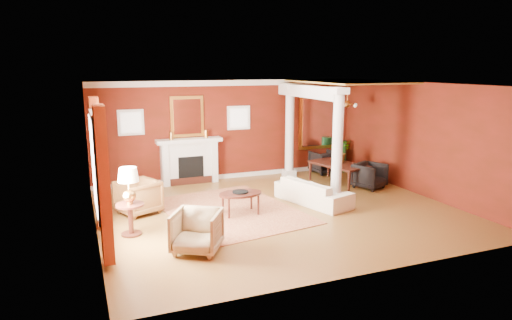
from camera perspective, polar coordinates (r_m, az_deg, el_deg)
name	(u,v)px	position (r m, az deg, el deg)	size (l,w,h in m)	color
ground	(279,211)	(10.66, 2.87, -6.39)	(8.00, 8.00, 0.00)	brown
room_shell	(280,125)	(10.21, 2.99, 4.44)	(8.04, 7.04, 2.92)	maroon
fireplace	(190,161)	(13.14, -8.31, -0.11)	(1.85, 0.42, 1.29)	silver
overmantel_mirror	(187,117)	(13.07, -8.61, 5.40)	(0.95, 0.07, 1.15)	gold
flank_window_left	(131,122)	(12.84, -15.38, 4.55)	(0.70, 0.07, 0.70)	silver
flank_window_right	(239,118)	(13.52, -2.18, 5.30)	(0.70, 0.07, 0.70)	silver
left_window	(99,171)	(8.82, -18.99, -1.27)	(0.21, 2.55, 2.60)	white
column_front	(337,144)	(11.36, 10.15, 1.99)	(0.36, 0.36, 2.80)	silver
column_back	(290,130)	(13.70, 4.23, 3.79)	(0.36, 0.36, 2.80)	silver
header_beam	(308,91)	(12.61, 6.50, 8.51)	(0.30, 3.20, 0.32)	silver
amber_ceiling	(348,82)	(13.05, 11.37, 9.56)	(2.30, 3.40, 0.04)	gold
dining_mirror	(318,122)	(14.63, 7.71, 4.70)	(1.30, 0.07, 1.70)	gold
chandelier	(347,104)	(13.15, 11.32, 6.86)	(0.60, 0.62, 0.75)	#BF863C
crown_trim	(230,83)	(13.36, -3.23, 9.60)	(8.00, 0.08, 0.16)	silver
base_trim	(231,176)	(13.74, -3.10, -1.98)	(8.00, 0.08, 0.12)	silver
rug	(231,211)	(10.66, -3.12, -6.34)	(2.73, 3.65, 0.01)	maroon
sofa	(313,188)	(11.22, 7.17, -3.45)	(2.01, 0.59, 0.78)	#F2E6CB
armchair_leopard	(138,196)	(10.68, -14.58, -4.32)	(0.83, 0.78, 0.86)	black
armchair_stripe	(197,229)	(8.36, -7.41, -8.59)	(0.82, 0.76, 0.84)	tan
coffee_table	(240,195)	(10.31, -1.96, -4.35)	(1.00, 1.00, 0.50)	black
coffee_book	(237,187)	(10.30, -2.34, -3.38)	(0.18, 0.02, 0.25)	black
side_table	(129,191)	(9.27, -15.58, -3.73)	(0.55, 0.55, 1.37)	black
dining_table	(339,167)	(13.22, 10.35, -0.91)	(1.66, 0.59, 0.93)	black
dining_chair_near	(370,174)	(12.89, 14.03, -1.77)	(0.74, 0.70, 0.76)	black
dining_chair_far	(324,161)	(14.44, 8.53, -0.11)	(0.74, 0.70, 0.76)	black
green_urn	(340,159)	(14.74, 10.48, 0.10)	(0.42, 0.42, 1.00)	#15431F
potted_plant	(340,142)	(13.16, 10.43, 2.21)	(0.58, 0.65, 0.51)	#26591E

